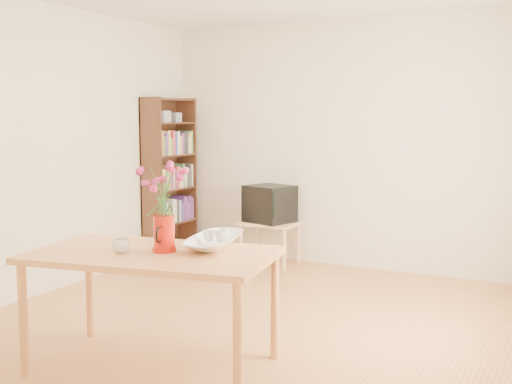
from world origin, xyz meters
The scene contains 11 objects.
room centered at (0.03, 0.00, 1.30)m, with size 4.50×4.50×4.50m.
table centered at (-0.08, -0.96, 0.68)m, with size 1.64×1.11×0.75m.
tv_stand centered at (-0.70, 1.97, 0.39)m, with size 0.60×0.45×0.46m.
bookshelf centered at (-1.85, 1.75, 0.84)m, with size 0.28×0.70×1.80m.
pitcher centered at (-0.02, -0.92, 0.86)m, with size 0.15×0.23×0.23m.
flowers centered at (-0.02, -0.92, 1.16)m, with size 0.26×0.26×0.37m, color #C22D6C, non-canonical shape.
mug centered at (-0.23, -1.08, 0.79)m, with size 0.11×0.11×0.09m, color white.
bowl centered at (0.19, -0.65, 0.95)m, with size 0.43×0.43×0.41m, color white.
teacup_a centered at (0.15, -0.65, 0.91)m, with size 0.07×0.07×0.06m, color white.
teacup_b centered at (0.23, -0.63, 0.92)m, with size 0.08×0.08×0.07m, color white.
television centered at (-0.70, 1.98, 0.66)m, with size 0.55×0.53×0.39m.
Camera 1 is at (2.32, -4.18, 1.60)m, focal length 45.00 mm.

